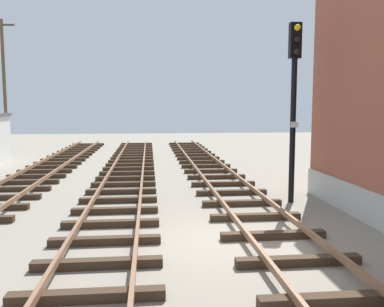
{
  "coord_description": "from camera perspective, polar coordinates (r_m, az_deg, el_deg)",
  "views": [
    {
      "loc": [
        -2.0,
        -9.18,
        3.09
      ],
      "look_at": [
        -0.29,
        7.24,
        1.24
      ],
      "focal_mm": 38.65,
      "sensor_mm": 36.0,
      "label": 1
    }
  ],
  "objects": [
    {
      "name": "ground_plane",
      "position": [
        9.89,
        6.17,
        -11.82
      ],
      "size": [
        80.0,
        80.0,
        0.0
      ],
      "primitive_type": "plane",
      "color": "gray"
    },
    {
      "name": "utility_pole_far",
      "position": [
        33.12,
        -24.48,
        8.89
      ],
      "size": [
        1.8,
        0.24,
        9.32
      ],
      "color": "brown",
      "rests_on": "ground"
    },
    {
      "name": "track_near_building",
      "position": [
        10.07,
        11.15,
        -10.8
      ],
      "size": [
        2.5,
        51.1,
        0.32
      ],
      "color": "#38281C",
      "rests_on": "ground"
    },
    {
      "name": "signal_mast",
      "position": [
        13.63,
        13.89,
        8.25
      ],
      "size": [
        0.36,
        0.4,
        5.72
      ],
      "color": "black",
      "rests_on": "ground"
    },
    {
      "name": "track_centre",
      "position": [
        9.7,
        -11.9,
        -11.51
      ],
      "size": [
        2.5,
        51.1,
        0.32
      ],
      "color": "#38281C",
      "rests_on": "ground"
    }
  ]
}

